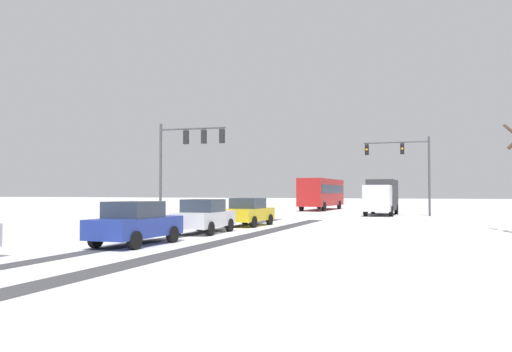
# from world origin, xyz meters

# --- Properties ---
(wheel_track_left_lane) EXTENTS (0.84, 31.31, 0.01)m
(wheel_track_left_lane) POSITION_xyz_m (-1.91, 14.23, 0.00)
(wheel_track_left_lane) COLOR #424247
(wheel_track_left_lane) RESTS_ON ground
(wheel_track_right_lane) EXTENTS (1.01, 31.31, 0.01)m
(wheel_track_right_lane) POSITION_xyz_m (0.92, 14.23, 0.00)
(wheel_track_right_lane) COLOR #424247
(wheel_track_right_lane) RESTS_ON ground
(sidewalk_kerb_right) EXTENTS (4.00, 31.31, 0.12)m
(sidewalk_kerb_right) POSITION_xyz_m (9.76, 12.81, 0.06)
(sidewalk_kerb_right) COLOR white
(sidewalk_kerb_right) RESTS_ON ground
(traffic_signal_far_right) EXTENTS (5.33, 0.50, 6.50)m
(traffic_signal_far_right) POSITION_xyz_m (6.55, 38.39, 4.61)
(traffic_signal_far_right) COLOR #47474C
(traffic_signal_far_right) RESTS_ON ground
(traffic_signal_near_left) EXTENTS (4.62, 0.66, 6.50)m
(traffic_signal_near_left) POSITION_xyz_m (-6.56, 24.61, 4.74)
(traffic_signal_near_left) COLOR #47474C
(traffic_signal_near_left) RESTS_ON ground
(car_yellow_cab_lead) EXTENTS (1.97, 4.17, 1.62)m
(car_yellow_cab_lead) POSITION_xyz_m (-1.40, 22.57, 0.82)
(car_yellow_cab_lead) COLOR yellow
(car_yellow_cab_lead) RESTS_ON ground
(car_white_second) EXTENTS (1.98, 4.17, 1.62)m
(car_white_second) POSITION_xyz_m (-1.60, 17.05, 0.82)
(car_white_second) COLOR silver
(car_white_second) RESTS_ON ground
(car_blue_third) EXTENTS (1.88, 4.12, 1.62)m
(car_blue_third) POSITION_xyz_m (-1.65, 11.32, 0.82)
(car_blue_third) COLOR #233899
(car_blue_third) RESTS_ON ground
(bus_oncoming) EXTENTS (2.97, 11.08, 3.38)m
(bus_oncoming) POSITION_xyz_m (-2.95, 49.62, 1.99)
(bus_oncoming) COLOR #B21E1E
(bus_oncoming) RESTS_ON ground
(box_truck_delivery) EXTENTS (2.38, 7.43, 3.02)m
(box_truck_delivery) POSITION_xyz_m (4.49, 39.05, 1.63)
(box_truck_delivery) COLOR silver
(box_truck_delivery) RESTS_ON ground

